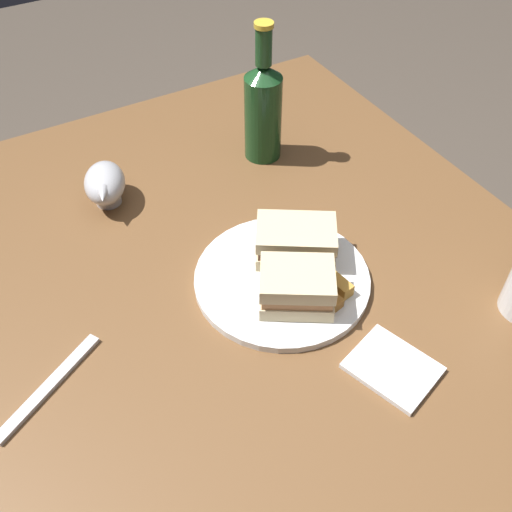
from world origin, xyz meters
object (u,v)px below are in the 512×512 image
at_px(sandwich_half_right, 296,241).
at_px(napkin, 393,368).
at_px(gravy_boat, 105,184).
at_px(fork, 49,386).
at_px(cider_bottle, 263,108).
at_px(sandwich_half_left, 297,287).
at_px(plate, 282,279).

xyz_separation_m(sandwich_half_right, napkin, (-0.24, -0.00, -0.04)).
relative_size(gravy_boat, fork, 0.68).
height_order(gravy_boat, napkin, gravy_boat).
relative_size(gravy_boat, napkin, 1.11).
xyz_separation_m(cider_bottle, fork, (-0.31, 0.50, -0.10)).
bearing_deg(sandwich_half_right, sandwich_half_left, 148.52).
bearing_deg(gravy_boat, sandwich_half_right, -143.14).
bearing_deg(sandwich_half_left, sandwich_half_right, -31.48).
distance_m(sandwich_half_right, gravy_boat, 0.35).
bearing_deg(sandwich_half_right, cider_bottle, -19.82).
bearing_deg(fork, gravy_boat, -152.01).
height_order(sandwich_half_left, sandwich_half_right, sandwich_half_left).
bearing_deg(plate, sandwich_half_left, 171.54).
height_order(gravy_boat, cider_bottle, cider_bottle).
bearing_deg(sandwich_half_right, plate, 125.51).
distance_m(sandwich_half_left, napkin, 0.17).
bearing_deg(gravy_boat, cider_bottle, -91.76).
height_order(cider_bottle, fork, cider_bottle).
relative_size(sandwich_half_right, gravy_boat, 1.18).
distance_m(sandwich_half_left, fork, 0.36).
bearing_deg(fork, sandwich_half_left, 142.92).
relative_size(plate, sandwich_half_left, 2.03).
xyz_separation_m(plate, fork, (-0.01, 0.36, -0.00)).
distance_m(cider_bottle, fork, 0.59).
distance_m(gravy_boat, napkin, 0.56).
bearing_deg(napkin, sandwich_half_left, 18.93).
relative_size(plate, cider_bottle, 1.04).
bearing_deg(gravy_boat, plate, -151.60).
distance_m(plate, napkin, 0.21).
distance_m(plate, cider_bottle, 0.34).
bearing_deg(cider_bottle, gravy_boat, 88.24).
relative_size(plate, sandwich_half_right, 1.84).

